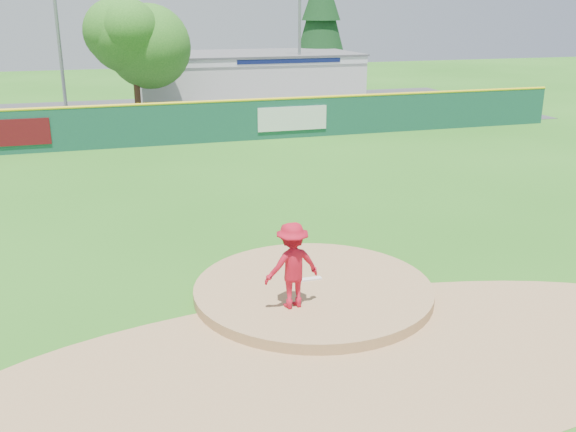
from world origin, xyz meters
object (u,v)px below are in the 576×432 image
object	(u,v)px
light_pole_left	(56,12)
pool_building_grp	(246,77)
van	(208,117)
deciduous_tree	(133,41)
light_pole_right	(300,20)
pitcher	(292,265)
conifer_tree	(321,18)

from	to	relation	value
light_pole_left	pool_building_grp	bearing A→B (deg)	22.60
van	deciduous_tree	size ratio (longest dim) A/B	0.59
deciduous_tree	light_pole_right	xyz separation A→B (m)	(11.00, 4.00, 0.99)
pool_building_grp	light_pole_right	xyz separation A→B (m)	(3.00, -2.99, 3.88)
pitcher	van	bearing A→B (deg)	-103.34
deciduous_tree	light_pole_right	size ratio (longest dim) A/B	0.74
van	light_pole_right	xyz separation A→B (m)	(7.51, 6.98, 4.92)
pool_building_grp	light_pole_right	world-z (taller)	light_pole_right
pool_building_grp	light_pole_right	distance (m)	5.75
deciduous_tree	conifer_tree	world-z (taller)	conifer_tree
deciduous_tree	light_pole_left	size ratio (longest dim) A/B	0.67
pool_building_grp	deciduous_tree	bearing A→B (deg)	-138.84
deciduous_tree	pool_building_grp	bearing A→B (deg)	41.16
pitcher	van	size ratio (longest dim) A/B	0.43
light_pole_left	deciduous_tree	bearing A→B (deg)	-26.57
light_pole_left	light_pole_right	size ratio (longest dim) A/B	1.10
van	light_pole_right	distance (m)	11.37
light_pole_left	van	bearing A→B (deg)	-33.60
van	light_pole_left	size ratio (longest dim) A/B	0.39
van	pitcher	bearing A→B (deg)	-177.05
light_pole_left	light_pole_right	distance (m)	15.14
deciduous_tree	light_pole_left	world-z (taller)	light_pole_left
pitcher	conifer_tree	bearing A→B (deg)	-118.15
pitcher	conifer_tree	size ratio (longest dim) A/B	0.20
pitcher	van	world-z (taller)	pitcher
van	pool_building_grp	xyz separation A→B (m)	(4.51, 9.97, 1.04)
deciduous_tree	pitcher	bearing A→B (deg)	-87.32
van	light_pole_right	size ratio (longest dim) A/B	0.43
conifer_tree	deciduous_tree	bearing A→B (deg)	-143.75
pool_building_grp	deciduous_tree	world-z (taller)	deciduous_tree
van	conifer_tree	bearing A→B (deg)	-30.83
light_pole_right	van	bearing A→B (deg)	-137.09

